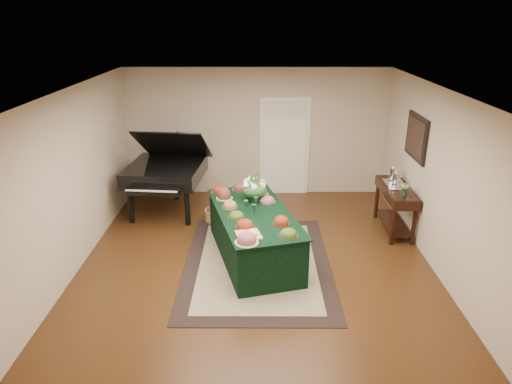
{
  "coord_description": "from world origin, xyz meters",
  "views": [
    {
      "loc": [
        0.03,
        -6.47,
        3.7
      ],
      "look_at": [
        0.0,
        0.3,
        1.05
      ],
      "focal_mm": 32.0,
      "sensor_mm": 36.0,
      "label": 1
    }
  ],
  "objects_px": {
    "floral_centerpiece": "(254,186)",
    "grand_piano": "(166,171)",
    "mahogany_sideboard": "(396,197)",
    "buffet_table": "(254,234)"
  },
  "relations": [
    {
      "from": "buffet_table",
      "to": "grand_piano",
      "type": "height_order",
      "value": "grand_piano"
    },
    {
      "from": "floral_centerpiece",
      "to": "mahogany_sideboard",
      "type": "bearing_deg",
      "value": 11.69
    },
    {
      "from": "grand_piano",
      "to": "mahogany_sideboard",
      "type": "relative_size",
      "value": 1.37
    },
    {
      "from": "floral_centerpiece",
      "to": "mahogany_sideboard",
      "type": "height_order",
      "value": "floral_centerpiece"
    },
    {
      "from": "buffet_table",
      "to": "mahogany_sideboard",
      "type": "bearing_deg",
      "value": 21.32
    },
    {
      "from": "buffet_table",
      "to": "grand_piano",
      "type": "relative_size",
      "value": 1.41
    },
    {
      "from": "buffet_table",
      "to": "mahogany_sideboard",
      "type": "height_order",
      "value": "mahogany_sideboard"
    },
    {
      "from": "buffet_table",
      "to": "grand_piano",
      "type": "bearing_deg",
      "value": 133.27
    },
    {
      "from": "floral_centerpiece",
      "to": "grand_piano",
      "type": "xyz_separation_m",
      "value": [
        -1.73,
        1.36,
        -0.19
      ]
    },
    {
      "from": "buffet_table",
      "to": "floral_centerpiece",
      "type": "height_order",
      "value": "floral_centerpiece"
    }
  ]
}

